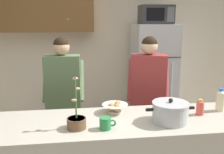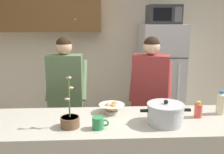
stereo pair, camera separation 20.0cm
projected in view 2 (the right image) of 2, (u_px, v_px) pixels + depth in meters
The scene contains 11 objects.
back_wall_unit at pixel (92, 40), 4.20m from camera, with size 6.00×0.48×2.60m.
refrigerator at pixel (160, 78), 3.99m from camera, with size 0.64×0.68×1.68m.
microwave at pixel (164, 15), 3.75m from camera, with size 0.48×0.37×0.28m.
person_near_pot at pixel (66, 88), 2.94m from camera, with size 0.49×0.41×1.56m.
person_by_sink at pixel (150, 90), 2.88m from camera, with size 0.55×0.50×1.57m.
cooking_pot at pixel (165, 114), 2.05m from camera, with size 0.41×0.30×0.20m.
coffee_mug at pixel (98, 123), 1.96m from camera, with size 0.13×0.09×0.10m.
bread_bowl at pixel (112, 108), 2.29m from camera, with size 0.24×0.24×0.10m.
bottle_near_edge at pixel (198, 109), 2.19m from camera, with size 0.07×0.07×0.14m.
bottle_mid_counter at pixel (221, 103), 2.26m from camera, with size 0.07×0.07×0.22m.
potted_orchid at pixel (70, 120), 1.99m from camera, with size 0.15×0.15×0.42m.
Camera 2 is at (-0.13, -1.99, 1.75)m, focal length 40.52 mm.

